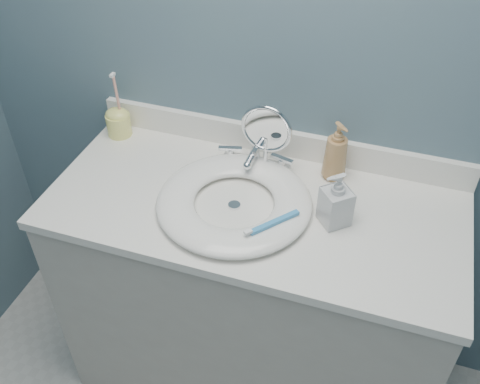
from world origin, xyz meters
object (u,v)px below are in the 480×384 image
at_px(makeup_mirror, 266,137).
at_px(toothbrush_holder, 118,121).
at_px(soap_bottle_clear, 337,199).
at_px(soap_bottle_amber, 336,151).

bearing_deg(makeup_mirror, toothbrush_holder, 179.34).
xyz_separation_m(soap_bottle_clear, toothbrush_holder, (-0.77, 0.20, -0.03)).
distance_m(soap_bottle_amber, soap_bottle_clear, 0.20).
bearing_deg(toothbrush_holder, makeup_mirror, -3.96).
xyz_separation_m(makeup_mirror, soap_bottle_clear, (0.25, -0.16, -0.05)).
distance_m(soap_bottle_clear, toothbrush_holder, 0.80).
bearing_deg(soap_bottle_amber, soap_bottle_clear, -122.36).
height_order(soap_bottle_amber, soap_bottle_clear, soap_bottle_amber).
relative_size(soap_bottle_amber, soap_bottle_clear, 1.16).
height_order(makeup_mirror, soap_bottle_clear, makeup_mirror).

